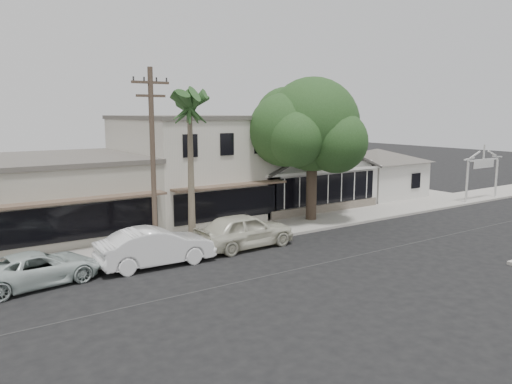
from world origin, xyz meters
TOP-DOWN VIEW (x-y plane):
  - ground at (0.00, 0.00)m, footprint 140.00×140.00m
  - sidewalk_north at (-8.00, 6.75)m, footprint 90.00×3.50m
  - corner_shop at (5.00, 12.47)m, footprint 10.40×8.60m
  - side_cottage at (13.20, 11.50)m, footprint 6.00×6.00m
  - arch_sign at (18.40, 5.30)m, footprint 4.12×0.12m
  - row_building_near at (-3.00, 13.50)m, footprint 8.00×10.00m
  - row_building_midnear at (-12.00, 13.50)m, footprint 10.00×10.00m
  - utility_pole at (-9.00, 5.20)m, footprint 1.80×0.24m
  - car_0 at (-4.46, 4.35)m, footprint 5.45×2.33m
  - car_1 at (-9.46, 4.11)m, footprint 5.38×2.03m
  - car_2 at (-14.46, 4.35)m, footprint 5.20×2.92m
  - shade_tree at (2.47, 7.54)m, footprint 8.25×7.46m
  - palm_east at (-6.71, 5.84)m, footprint 3.08×3.08m

SIDE VIEW (x-z plane):
  - ground at x=0.00m, z-range 0.00..0.00m
  - sidewalk_north at x=-8.00m, z-range 0.00..0.15m
  - car_2 at x=-14.46m, z-range 0.00..1.37m
  - car_1 at x=-9.46m, z-range 0.00..1.75m
  - car_0 at x=-4.46m, z-range 0.00..1.83m
  - side_cottage at x=13.20m, z-range 0.00..3.00m
  - row_building_midnear at x=-12.00m, z-range 0.00..4.20m
  - corner_shop at x=5.00m, z-range 0.07..5.17m
  - arch_sign at x=18.40m, z-range 1.18..5.13m
  - row_building_near at x=-3.00m, z-range 0.00..6.50m
  - utility_pole at x=-9.00m, z-range 0.29..9.29m
  - shade_tree at x=2.47m, z-range 1.45..10.60m
  - palm_east at x=-6.71m, z-range 3.02..11.54m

